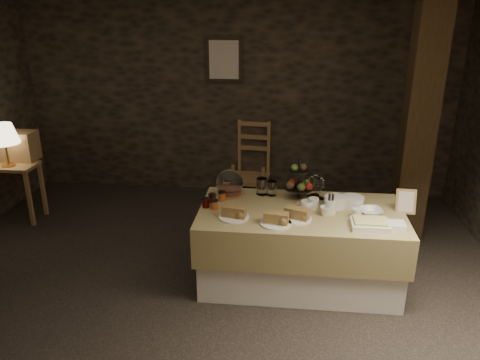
# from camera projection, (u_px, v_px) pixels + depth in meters

# --- Properties ---
(ground_plane) EXTENTS (5.50, 5.00, 0.01)m
(ground_plane) POSITION_uv_depth(u_px,v_px,m) (205.00, 293.00, 4.14)
(ground_plane) COLOR black
(ground_plane) RESTS_ON ground
(room_shell) EXTENTS (5.52, 5.02, 2.60)m
(room_shell) POSITION_uv_depth(u_px,v_px,m) (200.00, 121.00, 3.59)
(room_shell) COLOR black
(room_shell) RESTS_ON ground
(buffet_table) EXTENTS (1.79, 0.95, 0.71)m
(buffet_table) POSITION_uv_depth(u_px,v_px,m) (300.00, 241.00, 4.20)
(buffet_table) COLOR silver
(buffet_table) RESTS_ON ground_plane
(console_table) EXTENTS (0.64, 0.36, 0.68)m
(console_table) POSITION_uv_depth(u_px,v_px,m) (10.00, 175.00, 5.39)
(console_table) COLOR olive
(console_table) RESTS_ON ground_plane
(table_lamp) EXTENTS (0.33, 0.33, 0.49)m
(table_lamp) POSITION_uv_depth(u_px,v_px,m) (3.00, 134.00, 5.16)
(table_lamp) COLOR #B88438
(table_lamp) RESTS_ON console_table
(wine_rack) EXTENTS (0.42, 0.26, 0.34)m
(wine_rack) POSITION_uv_depth(u_px,v_px,m) (18.00, 146.00, 5.44)
(wine_rack) COLOR olive
(wine_rack) RESTS_ON console_table
(chair) EXTENTS (0.51, 0.49, 0.76)m
(chair) POSITION_uv_depth(u_px,v_px,m) (251.00, 163.00, 6.15)
(chair) COLOR olive
(chair) RESTS_ON ground_plane
(timber_column) EXTENTS (0.30, 0.30, 2.60)m
(timber_column) POSITION_uv_depth(u_px,v_px,m) (419.00, 121.00, 4.70)
(timber_column) COLOR black
(timber_column) RESTS_ON ground_plane
(framed_picture) EXTENTS (0.45, 0.04, 0.55)m
(framed_picture) POSITION_uv_depth(u_px,v_px,m) (224.00, 60.00, 5.83)
(framed_picture) COLOR black
(framed_picture) RESTS_ON room_shell
(plate_stack_a) EXTENTS (0.19, 0.19, 0.10)m
(plate_stack_a) POSITION_uv_depth(u_px,v_px,m) (335.00, 202.00, 4.15)
(plate_stack_a) COLOR white
(plate_stack_a) RESTS_ON buffet_table
(plate_stack_b) EXTENTS (0.20, 0.20, 0.08)m
(plate_stack_b) POSITION_uv_depth(u_px,v_px,m) (353.00, 201.00, 4.18)
(plate_stack_b) COLOR white
(plate_stack_b) RESTS_ON buffet_table
(cutlery_holder) EXTENTS (0.10, 0.10, 0.12)m
(cutlery_holder) POSITION_uv_depth(u_px,v_px,m) (330.00, 207.00, 4.02)
(cutlery_holder) COLOR white
(cutlery_holder) RESTS_ON buffet_table
(cup_a) EXTENTS (0.14, 0.14, 0.09)m
(cup_a) POSITION_uv_depth(u_px,v_px,m) (306.00, 205.00, 4.09)
(cup_a) COLOR white
(cup_a) RESTS_ON buffet_table
(cup_b) EXTENTS (0.11, 0.11, 0.08)m
(cup_b) POSITION_uv_depth(u_px,v_px,m) (325.00, 211.00, 3.98)
(cup_b) COLOR white
(cup_b) RESTS_ON buffet_table
(mug_c) EXTENTS (0.09, 0.09, 0.09)m
(mug_c) POSITION_uv_depth(u_px,v_px,m) (313.00, 203.00, 4.12)
(mug_c) COLOR white
(mug_c) RESTS_ON buffet_table
(mug_d) EXTENTS (0.08, 0.08, 0.09)m
(mug_d) POSITION_uv_depth(u_px,v_px,m) (357.00, 213.00, 3.93)
(mug_d) COLOR white
(mug_d) RESTS_ON buffet_table
(bowl) EXTENTS (0.23, 0.23, 0.05)m
(bowl) POSITION_uv_depth(u_px,v_px,m) (371.00, 212.00, 4.02)
(bowl) COLOR white
(bowl) RESTS_ON buffet_table
(cake_dome) EXTENTS (0.26, 0.26, 0.26)m
(cake_dome) POSITION_uv_depth(u_px,v_px,m) (230.00, 184.00, 4.40)
(cake_dome) COLOR olive
(cake_dome) RESTS_ON buffet_table
(fruit_stand) EXTENTS (0.27, 0.27, 0.38)m
(fruit_stand) POSITION_uv_depth(u_px,v_px,m) (299.00, 184.00, 4.30)
(fruit_stand) COLOR black
(fruit_stand) RESTS_ON buffet_table
(bread_platter_left) EXTENTS (0.26, 0.26, 0.11)m
(bread_platter_left) POSITION_uv_depth(u_px,v_px,m) (234.00, 213.00, 3.94)
(bread_platter_left) COLOR white
(bread_platter_left) RESTS_ON buffet_table
(bread_platter_center) EXTENTS (0.26, 0.26, 0.11)m
(bread_platter_center) POSITION_uv_depth(u_px,v_px,m) (276.00, 220.00, 3.82)
(bread_platter_center) COLOR white
(bread_platter_center) RESTS_ON buffet_table
(bread_platter_right) EXTENTS (0.26, 0.26, 0.11)m
(bread_platter_right) POSITION_uv_depth(u_px,v_px,m) (297.00, 215.00, 3.91)
(bread_platter_right) COLOR white
(bread_platter_right) RESTS_ON buffet_table
(jam_jars) EXTENTS (0.18, 0.26, 0.07)m
(jam_jars) POSITION_uv_depth(u_px,v_px,m) (214.00, 201.00, 4.20)
(jam_jars) COLOR #4D0801
(jam_jars) RESTS_ON buffet_table
(tart_dish) EXTENTS (0.30, 0.22, 0.07)m
(tart_dish) POSITION_uv_depth(u_px,v_px,m) (370.00, 224.00, 3.77)
(tart_dish) COLOR white
(tart_dish) RESTS_ON buffet_table
(square_dish) EXTENTS (0.14, 0.14, 0.04)m
(square_dish) POSITION_uv_depth(u_px,v_px,m) (396.00, 225.00, 3.77)
(square_dish) COLOR white
(square_dish) RESTS_ON buffet_table
(menu_frame) EXTENTS (0.17, 0.07, 0.22)m
(menu_frame) POSITION_uv_depth(u_px,v_px,m) (406.00, 202.00, 4.05)
(menu_frame) COLOR olive
(menu_frame) RESTS_ON buffet_table
(storage_jar_a) EXTENTS (0.10, 0.10, 0.16)m
(storage_jar_a) POSITION_uv_depth(u_px,v_px,m) (262.00, 186.00, 4.42)
(storage_jar_a) COLOR white
(storage_jar_a) RESTS_ON buffet_table
(storage_jar_b) EXTENTS (0.09, 0.09, 0.14)m
(storage_jar_b) POSITION_uv_depth(u_px,v_px,m) (272.00, 188.00, 4.40)
(storage_jar_b) COLOR white
(storage_jar_b) RESTS_ON buffet_table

